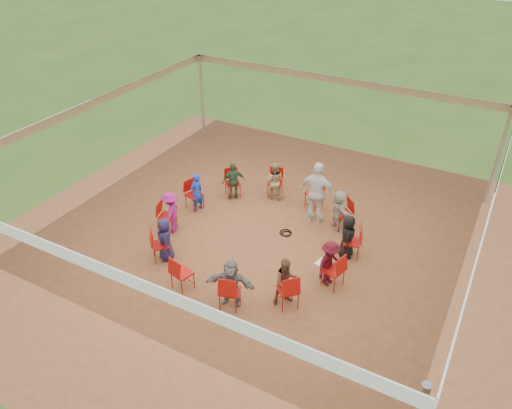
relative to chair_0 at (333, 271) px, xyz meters
The scene contains 28 objects.
ground 2.49m from the chair_0, 165.36° to the left, with size 80.00×80.00×0.00m, color #305219.
dirt_patch 2.48m from the chair_0, 165.36° to the left, with size 13.00×13.00×0.00m, color brown.
tent 3.11m from the chair_0, 165.36° to the left, with size 10.33×10.33×3.00m.
chair_0 is the anchor object (origin of this frame).
chair_1 1.27m from the chair_0, 90.36° to the left, with size 0.42×0.44×0.90m, color #A90D08, non-canonical shape.
chair_2 2.44m from the chair_0, 105.36° to the left, with size 0.42×0.44×0.90m, color #A90D08, non-canonical shape.
chair_3 3.46m from the chair_0, 120.36° to the left, with size 0.42×0.44×0.90m, color #A90D08, non-canonical shape.
chair_4 4.23m from the chair_0, 135.36° to the left, with size 0.42×0.44×0.90m, color #A90D08, non-canonical shape.
chair_5 4.72m from the chair_0, 150.36° to the left, with size 0.42×0.44×0.90m, color #A90D08, non-canonical shape.
chair_6 4.89m from the chair_0, 165.36° to the left, with size 0.42×0.44×0.90m, color #A90D08, non-canonical shape.
chair_7 4.72m from the chair_0, behind, with size 0.42×0.44×0.90m, color #A90D08, non-canonical shape.
chair_8 4.23m from the chair_0, 164.64° to the right, with size 0.42×0.44×0.90m, color #A90D08, non-canonical shape.
chair_9 3.46m from the chair_0, 149.64° to the right, with size 0.42×0.44×0.90m, color #A90D08, non-canonical shape.
chair_10 2.44m from the chair_0, 134.64° to the right, with size 0.42×0.44×0.90m, color #A90D08, non-canonical shape.
chair_11 1.27m from the chair_0, 119.64° to the right, with size 0.42×0.44×0.90m, color #A90D08, non-canonical shape.
person_seated_0 0.19m from the chair_0, 165.36° to the left, with size 0.76×0.37×1.17m, color #430913.
person_seated_1 1.25m from the chair_0, 95.73° to the left, with size 0.57×0.32×1.17m, color black.
person_seated_2 2.39m from the chair_0, 107.86° to the left, with size 1.09×0.41×1.17m, color #AAA698.
person_seated_3 4.13m from the chair_0, 136.19° to the left, with size 0.57×0.33×1.17m, color #978357.
person_seated_4 4.61m from the chair_0, 150.75° to the left, with size 0.69×0.35×1.17m, color #284E30.
person_seated_5 4.77m from the chair_0, 165.36° to the left, with size 0.43×0.28×1.17m, color #1737A9.
person_seated_6 4.61m from the chair_0, behind, with size 0.76×0.37×1.17m, color #8C156A.
person_seated_7 4.13m from the chair_0, 165.47° to the right, with size 0.57×0.32×1.17m, color #1F1A41.
person_seated_8 2.39m from the chair_0, 137.13° to the right, with size 1.09×0.41×1.17m, color slate.
person_seated_9 1.25m from the chair_0, 125.00° to the right, with size 0.57×0.33×1.17m, color brown.
standing_person 2.74m from the chair_0, 121.35° to the left, with size 1.06×0.54×1.80m, color silver.
cable_coil 2.33m from the chair_0, 143.85° to the left, with size 0.41×0.41×0.03m.
laptop 0.30m from the chair_0, 165.36° to the left, with size 0.32×0.36×0.21m.
Camera 1 is at (5.09, -9.23, 7.81)m, focal length 35.00 mm.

